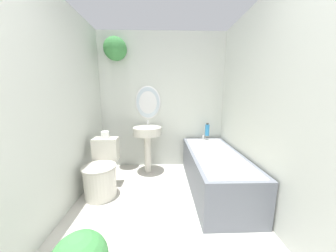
# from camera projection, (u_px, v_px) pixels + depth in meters

# --- Properties ---
(wall_back) EXTENTS (2.32, 0.38, 2.40)m
(wall_back) POSITION_uv_depth(u_px,v_px,m) (156.00, 95.00, 3.03)
(wall_back) COLOR silver
(wall_back) RESTS_ON ground_plane
(wall_left) EXTENTS (0.06, 2.85, 2.40)m
(wall_left) POSITION_uv_depth(u_px,v_px,m) (48.00, 109.00, 1.67)
(wall_left) COLOR silver
(wall_left) RESTS_ON ground_plane
(wall_right) EXTENTS (0.06, 2.85, 2.40)m
(wall_right) POSITION_uv_depth(u_px,v_px,m) (271.00, 109.00, 1.74)
(wall_right) COLOR silver
(wall_right) RESTS_ON ground_plane
(toilet) EXTENTS (0.43, 0.62, 0.72)m
(toilet) POSITION_uv_depth(u_px,v_px,m) (102.00, 173.00, 2.28)
(toilet) COLOR beige
(toilet) RESTS_ON ground_plane
(pedestal_sink) EXTENTS (0.48, 0.48, 0.90)m
(pedestal_sink) POSITION_uv_depth(u_px,v_px,m) (147.00, 136.00, 2.87)
(pedestal_sink) COLOR beige
(pedestal_sink) RESTS_ON ground_plane
(bathtub) EXTENTS (0.69, 1.61, 0.61)m
(bathtub) POSITION_uv_depth(u_px,v_px,m) (214.00, 170.00, 2.40)
(bathtub) COLOR slate
(bathtub) RESTS_ON ground_plane
(shampoo_bottle) EXTENTS (0.07, 0.07, 0.22)m
(shampoo_bottle) POSITION_uv_depth(u_px,v_px,m) (207.00, 130.00, 3.01)
(shampoo_bottle) COLOR #2D84C6
(shampoo_bottle) RESTS_ON bathtub
(toilet_paper_roll) EXTENTS (0.11, 0.11, 0.10)m
(toilet_paper_roll) POSITION_uv_depth(u_px,v_px,m) (105.00, 135.00, 2.41)
(toilet_paper_roll) COLOR white
(toilet_paper_roll) RESTS_ON toilet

